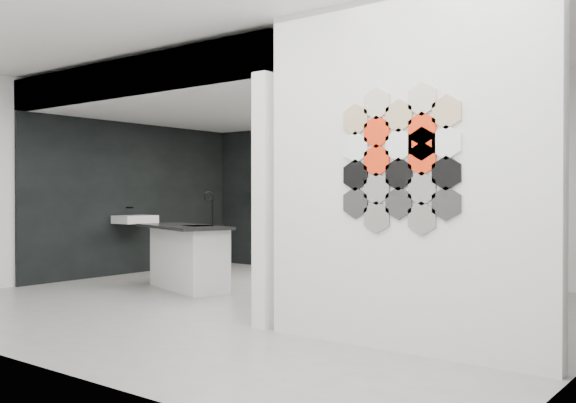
% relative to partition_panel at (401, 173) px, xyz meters
% --- Properties ---
extents(floor, '(7.00, 6.00, 0.01)m').
position_rel_partition_panel_xyz_m(floor, '(-2.23, 1.00, -1.40)').
color(floor, gray).
extents(partition_panel, '(2.45, 0.15, 2.80)m').
position_rel_partition_panel_xyz_m(partition_panel, '(0.00, 0.00, 0.00)').
color(partition_panel, silver).
rests_on(partition_panel, floor).
extents(bay_clad_back, '(4.40, 0.04, 2.35)m').
position_rel_partition_panel_xyz_m(bay_clad_back, '(-3.52, 3.97, -0.22)').
color(bay_clad_back, black).
rests_on(bay_clad_back, floor).
extents(bay_clad_left, '(0.04, 4.00, 2.35)m').
position_rel_partition_panel_xyz_m(bay_clad_left, '(-5.70, 2.00, -0.22)').
color(bay_clad_left, black).
rests_on(bay_clad_left, floor).
extents(bulkhead, '(4.40, 4.00, 0.40)m').
position_rel_partition_panel_xyz_m(bulkhead, '(-3.52, 2.00, 1.15)').
color(bulkhead, silver).
rests_on(bulkhead, corner_column).
extents(corner_column, '(0.16, 0.16, 2.35)m').
position_rel_partition_panel_xyz_m(corner_column, '(-1.41, 0.00, -0.22)').
color(corner_column, silver).
rests_on(corner_column, floor).
extents(fascia_beam, '(4.40, 0.16, 0.40)m').
position_rel_partition_panel_xyz_m(fascia_beam, '(-3.52, 0.08, 1.15)').
color(fascia_beam, silver).
rests_on(fascia_beam, corner_column).
extents(wall_basin, '(0.40, 0.60, 0.12)m').
position_rel_partition_panel_xyz_m(wall_basin, '(-5.46, 1.80, -0.55)').
color(wall_basin, silver).
rests_on(wall_basin, bay_clad_left).
extents(display_shelf, '(3.00, 0.15, 0.04)m').
position_rel_partition_panel_xyz_m(display_shelf, '(-3.43, 3.87, -0.10)').
color(display_shelf, black).
rests_on(display_shelf, bay_clad_back).
extents(kitchen_island, '(1.72, 1.17, 1.27)m').
position_rel_partition_panel_xyz_m(kitchen_island, '(-3.74, 1.26, -0.97)').
color(kitchen_island, silver).
rests_on(kitchen_island, floor).
extents(stockpot, '(0.28, 0.28, 0.19)m').
position_rel_partition_panel_xyz_m(stockpot, '(-4.68, 3.87, 0.02)').
color(stockpot, black).
rests_on(stockpot, display_shelf).
extents(kettle, '(0.18, 0.18, 0.14)m').
position_rel_partition_panel_xyz_m(kettle, '(-2.47, 3.87, -0.01)').
color(kettle, black).
rests_on(kettle, display_shelf).
extents(glass_bowl, '(0.15, 0.15, 0.10)m').
position_rel_partition_panel_xyz_m(glass_bowl, '(-2.08, 3.87, -0.03)').
color(glass_bowl, gray).
rests_on(glass_bowl, display_shelf).
extents(glass_vase, '(0.10, 0.10, 0.13)m').
position_rel_partition_panel_xyz_m(glass_vase, '(-2.08, 3.87, -0.01)').
color(glass_vase, gray).
rests_on(glass_vase, display_shelf).
extents(bottle_dark, '(0.07, 0.07, 0.17)m').
position_rel_partition_panel_xyz_m(bottle_dark, '(-3.94, 3.87, 0.00)').
color(bottle_dark, black).
rests_on(bottle_dark, display_shelf).
extents(utensil_cup, '(0.10, 0.10, 0.11)m').
position_rel_partition_panel_xyz_m(utensil_cup, '(-4.45, 3.87, -0.03)').
color(utensil_cup, black).
rests_on(utensil_cup, display_shelf).
extents(hex_tile_cluster, '(1.04, 0.02, 1.16)m').
position_rel_partition_panel_xyz_m(hex_tile_cluster, '(0.03, -0.09, 0.10)').
color(hex_tile_cluster, '#2D2D2D').
rests_on(hex_tile_cluster, partition_panel).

